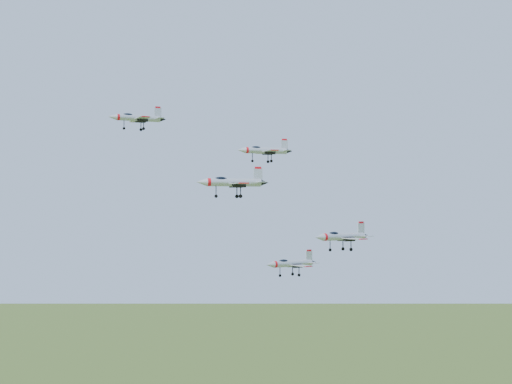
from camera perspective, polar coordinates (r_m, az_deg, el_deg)
name	(u,v)px	position (r m, az deg, el deg)	size (l,w,h in m)	color
jet_lead	(137,118)	(135.17, -9.52, 5.87)	(11.08, 9.12, 2.97)	#B6BCC3
jet_left_high	(264,150)	(129.29, 0.68, 3.35)	(10.58, 8.82, 2.83)	#B6BCC3
jet_right_high	(232,182)	(114.18, -1.95, 0.79)	(12.09, 10.09, 3.23)	#B6BCC3
jet_left_low	(291,263)	(145.99, 2.82, -5.72)	(12.61, 10.50, 3.37)	#B6BCC3
jet_right_low	(342,236)	(132.84, 6.88, -3.55)	(12.87, 10.73, 3.44)	#B6BCC3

